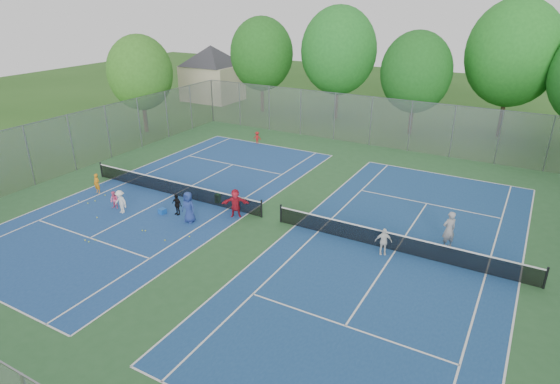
# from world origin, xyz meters

# --- Properties ---
(ground) EXTENTS (120.00, 120.00, 0.00)m
(ground) POSITION_xyz_m (0.00, 0.00, 0.00)
(ground) COLOR #27541A
(ground) RESTS_ON ground
(court_pad) EXTENTS (32.00, 32.00, 0.01)m
(court_pad) POSITION_xyz_m (0.00, 0.00, 0.01)
(court_pad) COLOR #2A5A2E
(court_pad) RESTS_ON ground
(court_left) EXTENTS (10.97, 23.77, 0.01)m
(court_left) POSITION_xyz_m (-7.00, 0.00, 0.02)
(court_left) COLOR navy
(court_left) RESTS_ON court_pad
(court_right) EXTENTS (10.97, 23.77, 0.01)m
(court_right) POSITION_xyz_m (7.00, 0.00, 0.02)
(court_right) COLOR navy
(court_right) RESTS_ON court_pad
(net_left) EXTENTS (12.87, 0.10, 0.91)m
(net_left) POSITION_xyz_m (-7.00, 0.00, 0.46)
(net_left) COLOR black
(net_left) RESTS_ON ground
(net_right) EXTENTS (12.87, 0.10, 0.91)m
(net_right) POSITION_xyz_m (7.00, 0.00, 0.46)
(net_right) COLOR black
(net_right) RESTS_ON ground
(fence_north) EXTENTS (32.00, 0.10, 4.00)m
(fence_north) POSITION_xyz_m (0.00, 16.00, 2.00)
(fence_north) COLOR gray
(fence_north) RESTS_ON ground
(fence_west) EXTENTS (0.10, 32.00, 4.00)m
(fence_west) POSITION_xyz_m (-16.00, 0.00, 2.00)
(fence_west) COLOR gray
(fence_west) RESTS_ON ground
(house) EXTENTS (11.03, 11.03, 7.30)m
(house) POSITION_xyz_m (-22.00, 24.00, 4.21)
(house) COLOR #B7A88C
(house) RESTS_ON ground
(tree_nw) EXTENTS (6.40, 6.40, 9.58)m
(tree_nw) POSITION_xyz_m (-14.00, 22.00, 5.89)
(tree_nw) COLOR #443326
(tree_nw) RESTS_ON ground
(tree_nl) EXTENTS (7.20, 7.20, 10.69)m
(tree_nl) POSITION_xyz_m (-6.00, 23.00, 6.54)
(tree_nl) COLOR #443326
(tree_nl) RESTS_ON ground
(tree_nc) EXTENTS (6.00, 6.00, 8.85)m
(tree_nc) POSITION_xyz_m (2.00, 21.00, 5.39)
(tree_nc) COLOR #443326
(tree_nc) RESTS_ON ground
(tree_nr) EXTENTS (7.60, 7.60, 11.42)m
(tree_nr) POSITION_xyz_m (9.00, 24.00, 7.04)
(tree_nr) COLOR #443326
(tree_nr) RESTS_ON ground
(tree_side_w) EXTENTS (5.60, 5.60, 8.47)m
(tree_side_w) POSITION_xyz_m (-19.00, 10.00, 5.24)
(tree_side_w) COLOR #443326
(tree_side_w) RESTS_ON ground
(ball_crate) EXTENTS (0.41, 0.41, 0.31)m
(ball_crate) POSITION_xyz_m (-5.77, -2.37, 0.15)
(ball_crate) COLOR #1751AF
(ball_crate) RESTS_ON ground
(ball_hopper) EXTENTS (0.31, 0.31, 0.54)m
(ball_hopper) POSITION_xyz_m (-3.95, 0.43, 0.27)
(ball_hopper) COLOR #278F40
(ball_hopper) RESTS_ON ground
(student_a) EXTENTS (0.47, 0.31, 1.28)m
(student_a) POSITION_xyz_m (-11.38, -2.08, 0.64)
(student_a) COLOR orange
(student_a) RESTS_ON ground
(student_b) EXTENTS (0.55, 0.44, 1.07)m
(student_b) POSITION_xyz_m (-8.64, -3.20, 0.53)
(student_b) COLOR pink
(student_b) RESTS_ON ground
(student_c) EXTENTS (0.92, 0.56, 1.37)m
(student_c) POSITION_xyz_m (-7.87, -3.42, 0.69)
(student_c) COLOR white
(student_c) RESTS_ON ground
(student_d) EXTENTS (0.76, 0.38, 1.24)m
(student_d) POSITION_xyz_m (-4.95, -2.03, 0.62)
(student_d) COLOR black
(student_d) RESTS_ON ground
(student_e) EXTENTS (0.88, 0.60, 1.75)m
(student_e) POSITION_xyz_m (-3.78, -2.39, 0.87)
(student_e) COLOR navy
(student_e) RESTS_ON ground
(student_f) EXTENTS (1.55, 1.20, 1.64)m
(student_f) POSITION_xyz_m (-1.94, -0.60, 0.82)
(student_f) COLOR red
(student_f) RESTS_ON ground
(child_far_baseline) EXTENTS (0.72, 0.50, 1.02)m
(child_far_baseline) POSITION_xyz_m (-8.26, 11.79, 0.51)
(child_far_baseline) COLOR #A51717
(child_far_baseline) RESTS_ON ground
(instructor) EXTENTS (0.83, 0.82, 1.93)m
(instructor) POSITION_xyz_m (9.07, 1.64, 0.97)
(instructor) COLOR gray
(instructor) RESTS_ON ground
(teen_court_b) EXTENTS (0.87, 0.64, 1.37)m
(teen_court_b) POSITION_xyz_m (6.53, -0.56, 0.68)
(teen_court_b) COLOR white
(teen_court_b) RESTS_ON ground
(tennis_ball_0) EXTENTS (0.07, 0.07, 0.07)m
(tennis_ball_0) POSITION_xyz_m (-8.54, -4.62, 0.03)
(tennis_ball_0) COLOR #EEF238
(tennis_ball_0) RESTS_ON ground
(tennis_ball_1) EXTENTS (0.07, 0.07, 0.07)m
(tennis_ball_1) POSITION_xyz_m (-2.62, -3.82, 0.03)
(tennis_ball_1) COLOR #DEF038
(tennis_ball_1) RESTS_ON ground
(tennis_ball_2) EXTENTS (0.07, 0.07, 0.07)m
(tennis_ball_2) POSITION_xyz_m (-5.20, -4.53, 0.03)
(tennis_ball_2) COLOR #C1E134
(tennis_ball_2) RESTS_ON ground
(tennis_ball_3) EXTENTS (0.07, 0.07, 0.07)m
(tennis_ball_3) POSITION_xyz_m (-6.55, -6.44, 0.03)
(tennis_ball_3) COLOR #E1F438
(tennis_ball_3) RESTS_ON ground
(tennis_ball_4) EXTENTS (0.07, 0.07, 0.07)m
(tennis_ball_4) POSITION_xyz_m (-10.56, -3.55, 0.03)
(tennis_ball_4) COLOR #BFE936
(tennis_ball_4) RESTS_ON ground
(tennis_ball_5) EXTENTS (0.07, 0.07, 0.07)m
(tennis_ball_5) POSITION_xyz_m (-5.06, -4.46, 0.03)
(tennis_ball_5) COLOR #C6D030
(tennis_ball_5) RESTS_ON ground
(tennis_ball_6) EXTENTS (0.07, 0.07, 0.07)m
(tennis_ball_6) POSITION_xyz_m (-10.63, -2.20, 0.03)
(tennis_ball_6) COLOR #AEC32D
(tennis_ball_6) RESTS_ON ground
(tennis_ball_7) EXTENTS (0.07, 0.07, 0.07)m
(tennis_ball_7) POSITION_xyz_m (-11.30, -3.62, 0.03)
(tennis_ball_7) COLOR #B9D230
(tennis_ball_7) RESTS_ON ground
(tennis_ball_8) EXTENTS (0.07, 0.07, 0.07)m
(tennis_ball_8) POSITION_xyz_m (-3.44, -4.74, 0.03)
(tennis_ball_8) COLOR #C1D631
(tennis_ball_8) RESTS_ON ground
(tennis_ball_9) EXTENTS (0.07, 0.07, 0.07)m
(tennis_ball_9) POSITION_xyz_m (-6.96, -6.72, 0.03)
(tennis_ball_9) COLOR yellow
(tennis_ball_9) RESTS_ON ground
(tennis_ball_10) EXTENTS (0.07, 0.07, 0.07)m
(tennis_ball_10) POSITION_xyz_m (-10.48, -3.10, 0.03)
(tennis_ball_10) COLOR #A6C82E
(tennis_ball_10) RESTS_ON ground
(tennis_ball_11) EXTENTS (0.07, 0.07, 0.07)m
(tennis_ball_11) POSITION_xyz_m (-6.67, -6.74, 0.03)
(tennis_ball_11) COLOR #BEE836
(tennis_ball_11) RESTS_ON ground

